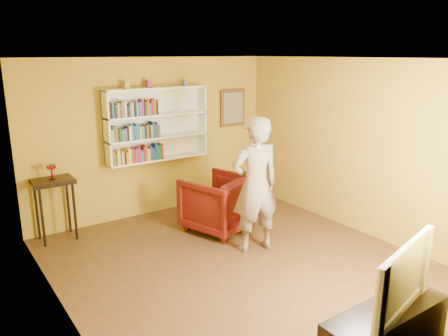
{
  "coord_description": "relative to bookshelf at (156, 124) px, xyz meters",
  "views": [
    {
      "loc": [
        -3.25,
        -4.29,
        2.77
      ],
      "look_at": [
        0.26,
        0.75,
        1.14
      ],
      "focal_mm": 35.0,
      "sensor_mm": 36.0,
      "label": 1
    }
  ],
  "objects": [
    {
      "name": "ornament_centre",
      "position": [
        -0.12,
        -0.06,
        0.68
      ],
      "size": [
        0.09,
        0.09,
        0.12
      ],
      "primitive_type": "cube",
      "color": "maroon",
      "rests_on": "bookshelf"
    },
    {
      "name": "books_row_lower",
      "position": [
        -0.41,
        -0.11,
        -0.46
      ],
      "size": [
        0.89,
        0.19,
        0.27
      ],
      "color": "brown",
      "rests_on": "bookshelf"
    },
    {
      "name": "books_row_middle",
      "position": [
        -0.44,
        -0.1,
        -0.09
      ],
      "size": [
        0.85,
        0.19,
        0.27
      ],
      "color": "#B18923",
      "rests_on": "bookshelf"
    },
    {
      "name": "television",
      "position": [
        -0.0,
        -4.66,
        -0.76
      ],
      "size": [
        1.18,
        0.42,
        0.68
      ],
      "primitive_type": "imported",
      "rotation": [
        0.0,
        0.0,
        0.23
      ],
      "color": "black",
      "rests_on": "tv_cabinet"
    },
    {
      "name": "person",
      "position": [
        0.45,
        -2.16,
        -0.62
      ],
      "size": [
        0.79,
        0.6,
        1.94
      ],
      "primitive_type": "imported",
      "rotation": [
        0.0,
        0.0,
        2.94
      ],
      "color": "#776557",
      "rests_on": "ground"
    },
    {
      "name": "tv_cabinet",
      "position": [
        -0.0,
        -4.66,
        -1.35
      ],
      "size": [
        1.39,
        0.42,
        0.49
      ],
      "primitive_type": "cube",
      "color": "black",
      "rests_on": "ground"
    },
    {
      "name": "framed_painting",
      "position": [
        1.65,
        0.05,
        0.16
      ],
      "size": [
        0.55,
        0.05,
        0.7
      ],
      "color": "#513117",
      "rests_on": "room_shell"
    },
    {
      "name": "ruby_lustre",
      "position": [
        -1.79,
        -0.16,
        -0.47
      ],
      "size": [
        0.15,
        0.15,
        0.23
      ],
      "color": "maroon",
      "rests_on": "console_table"
    },
    {
      "name": "game_remote",
      "position": [
        0.21,
        -2.43,
        0.01
      ],
      "size": [
        0.04,
        0.15,
        0.04
      ],
      "primitive_type": "cube",
      "color": "silver",
      "rests_on": "person"
    },
    {
      "name": "ornament_right",
      "position": [
        0.56,
        -0.06,
        0.67
      ],
      "size": [
        0.07,
        0.07,
        0.1
      ],
      "primitive_type": "cube",
      "color": "slate",
      "rests_on": "bookshelf"
    },
    {
      "name": "books_row_upper",
      "position": [
        -0.45,
        -0.11,
        0.3
      ],
      "size": [
        0.83,
        0.19,
        0.27
      ],
      "color": "black",
      "rests_on": "bookshelf"
    },
    {
      "name": "ornament_left",
      "position": [
        -0.51,
        -0.06,
        0.68
      ],
      "size": [
        0.08,
        0.08,
        0.11
      ],
      "primitive_type": "cube",
      "color": "olive",
      "rests_on": "bookshelf"
    },
    {
      "name": "room_shell",
      "position": [
        0.0,
        -2.41,
        -0.58
      ],
      "size": [
        5.3,
        5.8,
        2.88
      ],
      "color": "#442B16",
      "rests_on": "ground"
    },
    {
      "name": "bookshelf",
      "position": [
        0.0,
        0.0,
        0.0
      ],
      "size": [
        1.8,
        0.29,
        1.23
      ],
      "color": "white",
      "rests_on": "room_shell"
    },
    {
      "name": "console_table",
      "position": [
        -1.79,
        -0.16,
        -0.81
      ],
      "size": [
        0.58,
        0.44,
        0.95
      ],
      "color": "black",
      "rests_on": "ground"
    },
    {
      "name": "armchair",
      "position": [
        0.44,
        -1.25,
        -1.15
      ],
      "size": [
        1.2,
        1.22,
        0.89
      ],
      "primitive_type": "imported",
      "rotation": [
        0.0,
        0.0,
        3.45
      ],
      "color": "#3F0404",
      "rests_on": "ground"
    }
  ]
}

